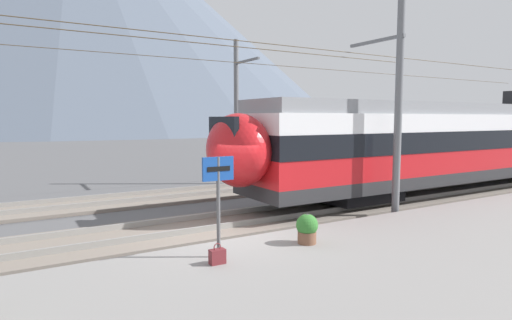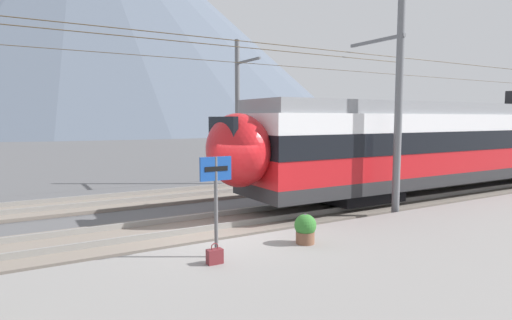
# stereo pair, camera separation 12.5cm
# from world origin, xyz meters

# --- Properties ---
(ground_plane) EXTENTS (400.00, 400.00, 0.00)m
(ground_plane) POSITION_xyz_m (0.00, 0.00, 0.00)
(ground_plane) COLOR #565659
(platform_slab) EXTENTS (120.00, 6.18, 0.31)m
(platform_slab) POSITION_xyz_m (0.00, -3.80, 0.15)
(platform_slab) COLOR gray
(platform_slab) RESTS_ON ground
(track_near) EXTENTS (120.00, 3.00, 0.28)m
(track_near) POSITION_xyz_m (0.00, 1.59, 0.07)
(track_near) COLOR slate
(track_near) RESTS_ON ground
(track_far) EXTENTS (120.00, 3.00, 0.28)m
(track_far) POSITION_xyz_m (0.00, 6.74, 0.07)
(track_far) COLOR slate
(track_far) RESTS_ON ground
(train_near_platform) EXTENTS (23.94, 2.87, 4.27)m
(train_near_platform) POSITION_xyz_m (12.49, 1.59, 2.22)
(train_near_platform) COLOR #2D2D30
(train_near_platform) RESTS_ON track_near
(train_far_track) EXTENTS (25.04, 2.94, 4.27)m
(train_far_track) POSITION_xyz_m (24.71, 6.74, 2.22)
(train_far_track) COLOR #2D2D30
(train_far_track) RESTS_ON track_far
(catenary_mast_mid) EXTENTS (40.37, 2.34, 7.07)m
(catenary_mast_mid) POSITION_xyz_m (5.94, -0.30, 3.75)
(catenary_mast_mid) COLOR slate
(catenary_mast_mid) RESTS_ON ground
(catenary_mast_far_side) EXTENTS (40.37, 2.28, 7.04)m
(catenary_mast_far_side) POSITION_xyz_m (5.03, 8.57, 3.75)
(catenary_mast_far_side) COLOR slate
(catenary_mast_far_side) RESTS_ON ground
(platform_sign) EXTENTS (0.70, 0.08, 2.14)m
(platform_sign) POSITION_xyz_m (-1.00, -1.79, 1.88)
(platform_sign) COLOR #59595B
(platform_sign) RESTS_ON platform_slab
(handbag_near_sign) EXTENTS (0.32, 0.18, 0.43)m
(handbag_near_sign) POSITION_xyz_m (-1.21, -2.16, 0.47)
(handbag_near_sign) COLOR maroon
(handbag_near_sign) RESTS_ON platform_slab
(potted_plant_by_shelter) EXTENTS (0.52, 0.52, 0.70)m
(potted_plant_by_shelter) POSITION_xyz_m (1.21, -1.96, 0.69)
(potted_plant_by_shelter) COLOR brown
(potted_plant_by_shelter) RESTS_ON platform_slab
(mountain_central_peak) EXTENTS (172.21, 172.21, 77.36)m
(mountain_central_peak) POSITION_xyz_m (17.39, 140.68, 38.68)
(mountain_central_peak) COLOR #515B6B
(mountain_central_peak) RESTS_ON ground
(mountain_right_ridge) EXTENTS (199.59, 199.59, 72.08)m
(mountain_right_ridge) POSITION_xyz_m (47.54, 195.29, 36.04)
(mountain_right_ridge) COLOR slate
(mountain_right_ridge) RESTS_ON ground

